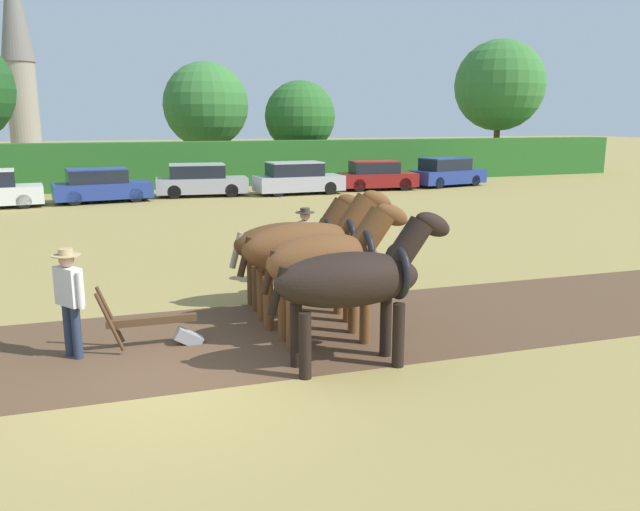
{
  "coord_description": "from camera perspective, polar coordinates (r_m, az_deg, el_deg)",
  "views": [
    {
      "loc": [
        -1.03,
        -8.25,
        3.56
      ],
      "look_at": [
        3.09,
        2.41,
        1.1
      ],
      "focal_mm": 35.0,
      "sensor_mm": 36.0,
      "label": 1
    }
  ],
  "objects": [
    {
      "name": "tree_center_right",
      "position": [
        48.09,
        16.1,
        14.71
      ],
      "size": [
        6.42,
        6.42,
        9.31
      ],
      "color": "brown",
      "rests_on": "ground"
    },
    {
      "name": "parked_car_end_right",
      "position": [
        35.9,
        11.52,
        7.44
      ],
      "size": [
        4.54,
        2.49,
        1.59
      ],
      "rotation": [
        0.0,
        0.0,
        0.17
      ],
      "color": "navy",
      "rests_on": "ground"
    },
    {
      "name": "draft_horse_lead_left",
      "position": [
        9.05,
        3.26,
        -2.21
      ],
      "size": [
        2.87,
        0.98,
        2.34
      ],
      "rotation": [
        0.0,
        0.0,
        -0.06
      ],
      "color": "black",
      "rests_on": "ground"
    },
    {
      "name": "church_spire",
      "position": [
        70.47,
        -25.95,
        16.87
      ],
      "size": [
        3.17,
        3.17,
        20.61
      ],
      "color": "gray",
      "rests_on": "ground"
    },
    {
      "name": "parked_car_center_right",
      "position": [
        30.96,
        -10.87,
        6.73
      ],
      "size": [
        4.53,
        2.34,
        1.57
      ],
      "rotation": [
        0.0,
        0.0,
        -0.13
      ],
      "color": "#9E9EA8",
      "rests_on": "ground"
    },
    {
      "name": "farmer_beside_team",
      "position": [
        13.83,
        -1.36,
        1.47
      ],
      "size": [
        0.49,
        0.5,
        1.71
      ],
      "rotation": [
        0.0,
        0.0,
        -0.78
      ],
      "color": "#28334C",
      "rests_on": "ground"
    },
    {
      "name": "hedgerow",
      "position": [
        35.03,
        -19.57,
        7.66
      ],
      "size": [
        67.35,
        1.67,
        2.48
      ],
      "primitive_type": "cube",
      "color": "#286023",
      "rests_on": "ground"
    },
    {
      "name": "draft_horse_trail_right",
      "position": [
        12.19,
        -2.37,
        1.19
      ],
      "size": [
        2.82,
        0.98,
        2.24
      ],
      "rotation": [
        0.0,
        0.0,
        -0.06
      ],
      "color": "#513319",
      "rests_on": "ground"
    },
    {
      "name": "farmer_at_plow",
      "position": [
        10.18,
        -21.94,
        -3.32
      ],
      "size": [
        0.43,
        0.57,
        1.71
      ],
      "rotation": [
        0.0,
        0.0,
        0.58
      ],
      "color": "#28334C",
      "rests_on": "ground"
    },
    {
      "name": "parked_car_right",
      "position": [
        31.35,
        -2.07,
        7.03
      ],
      "size": [
        4.36,
        1.81,
        1.6
      ],
      "rotation": [
        0.0,
        0.0,
        -0.0
      ],
      "color": "#A8A8B2",
      "rests_on": "ground"
    },
    {
      "name": "parked_car_center",
      "position": [
        29.83,
        -19.4,
        6.02
      ],
      "size": [
        4.33,
        2.16,
        1.52
      ],
      "rotation": [
        0.0,
        0.0,
        0.09
      ],
      "color": "navy",
      "rests_on": "ground"
    },
    {
      "name": "draft_horse_trail_left",
      "position": [
        11.11,
        -0.85,
        0.76
      ],
      "size": [
        2.95,
        1.09,
        2.43
      ],
      "rotation": [
        0.0,
        0.0,
        -0.06
      ],
      "color": "brown",
      "rests_on": "ground"
    },
    {
      "name": "ground_plane",
      "position": [
        9.05,
        -13.13,
        -11.37
      ],
      "size": [
        240.0,
        240.0,
        0.0
      ],
      "primitive_type": "plane",
      "color": "#998447"
    },
    {
      "name": "tree_center_left",
      "position": [
        41.2,
        -10.4,
        13.35
      ],
      "size": [
        5.37,
        5.37,
        7.26
      ],
      "color": "brown",
      "rests_on": "ground"
    },
    {
      "name": "draft_horse_lead_right",
      "position": [
        10.07,
        0.93,
        -0.59
      ],
      "size": [
        2.57,
        1.11,
        2.33
      ],
      "rotation": [
        0.0,
        0.0,
        -0.06
      ],
      "color": "brown",
      "rests_on": "ground"
    },
    {
      "name": "tree_center",
      "position": [
        40.79,
        -1.83,
        12.57
      ],
      "size": [
        4.51,
        4.51,
        6.13
      ],
      "color": "brown",
      "rests_on": "ground"
    },
    {
      "name": "plow",
      "position": [
        10.4,
        -14.36,
        -6.41
      ],
      "size": [
        1.65,
        0.48,
        1.13
      ],
      "rotation": [
        0.0,
        0.0,
        -0.06
      ],
      "color": "#4C331E",
      "rests_on": "ground"
    },
    {
      "name": "parked_car_far_right",
      "position": [
        33.42,
        5.2,
        7.26
      ],
      "size": [
        4.24,
        2.24,
        1.53
      ],
      "rotation": [
        0.0,
        0.0,
        -0.14
      ],
      "color": "maroon",
      "rests_on": "ground"
    }
  ]
}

